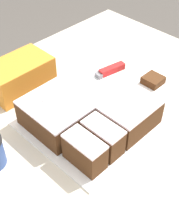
# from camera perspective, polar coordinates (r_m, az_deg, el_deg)

# --- Properties ---
(countertop) EXTENTS (1.40, 1.10, 0.91)m
(countertop) POSITION_cam_1_polar(r_m,az_deg,el_deg) (1.29, -0.41, -18.94)
(countertop) COLOR beige
(countertop) RESTS_ON ground_plane
(cake_board) EXTENTS (0.36, 0.35, 0.01)m
(cake_board) POSITION_cam_1_polar(r_m,az_deg,el_deg) (0.97, 0.00, -2.02)
(cake_board) COLOR white
(cake_board) RESTS_ON countertop
(cake) EXTENTS (0.32, 0.31, 0.09)m
(cake) POSITION_cam_1_polar(r_m,az_deg,el_deg) (0.94, 0.00, 0.24)
(cake) COLOR #472814
(cake) RESTS_ON cake_board
(knife) EXTENTS (0.30, 0.08, 0.02)m
(knife) POSITION_cam_1_polar(r_m,az_deg,el_deg) (1.00, 2.39, 7.00)
(knife) COLOR silver
(knife) RESTS_ON cake
(paper_napkin) EXTENTS (0.15, 0.15, 0.01)m
(paper_napkin) POSITION_cam_1_polar(r_m,az_deg,el_deg) (1.14, 11.43, 5.09)
(paper_napkin) COLOR white
(paper_napkin) RESTS_ON countertop
(brownie) EXTENTS (0.07, 0.07, 0.03)m
(brownie) POSITION_cam_1_polar(r_m,az_deg,el_deg) (1.13, 11.54, 5.74)
(brownie) COLOR #472814
(brownie) RESTS_ON paper_napkin
(storage_box) EXTENTS (0.22, 0.14, 0.11)m
(storage_box) POSITION_cam_1_polar(r_m,az_deg,el_deg) (1.10, -12.71, 6.51)
(storage_box) COLOR orange
(storage_box) RESTS_ON countertop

